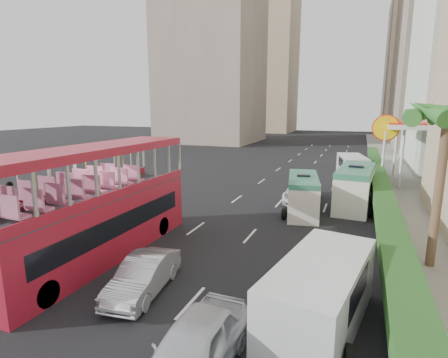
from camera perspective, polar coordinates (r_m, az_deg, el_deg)
The scene contains 17 objects.
ground_plane at distance 14.43m, azimuth -0.24°, elevation -16.02°, with size 200.00×200.00×0.00m, color black.
double_decker_bus at distance 16.54m, azimuth -20.01°, elevation -3.71°, with size 2.50×11.00×5.06m, color #A5172A.
car_silver_lane_a at distance 13.86m, azimuth -12.90°, elevation -17.56°, with size 1.40×4.00×1.32m, color silver.
van_asset at distance 26.11m, azimuth 12.65°, elevation -3.62°, with size 2.41×5.22×1.45m, color silver.
minibus_near at distance 23.14m, azimuth 12.73°, elevation -2.49°, with size 1.80×5.41×2.40m, color silver.
minibus_far at distance 25.43m, azimuth 20.57°, elevation -1.27°, with size 2.08×6.24×2.77m, color silver.
panel_van_near at distance 11.59m, azimuth 15.46°, elevation -17.69°, with size 2.18×5.45×2.18m, color silver.
panel_van_far at distance 36.16m, azimuth 20.18°, elevation 1.86°, with size 2.16×5.41×2.16m, color silver.
sidewalk at distance 37.73m, azimuth 27.49°, elevation 0.10°, with size 6.00×120.00×0.18m, color #99968C.
kerb_wall at distance 26.63m, azimuth 23.98°, elevation -2.54°, with size 0.30×44.00×1.00m, color silver.
hedge at distance 26.45m, azimuth 24.12°, elevation -0.75°, with size 1.10×44.00×0.70m, color #2D6626.
palm_tree at distance 16.53m, azimuth 31.62°, elevation -1.71°, with size 0.36×0.36×6.40m, color brown.
shell_station at distance 35.52m, azimuth 29.81°, elevation 3.61°, with size 6.50×8.00×5.50m, color silver.
tower_far_a at distance 95.94m, azimuth 30.21°, elevation 19.16°, with size 14.00×14.00×44.00m, color tan.
tower_far_b at distance 117.32m, azimuth 28.48°, elevation 16.63°, with size 14.00×14.00×40.00m, color gray.
tower_left_a at distance 75.33m, azimuth -2.05°, elevation 26.30°, with size 18.00×18.00×52.00m, color gray.
tower_left_b at distance 106.61m, azimuth 6.99°, elevation 20.16°, with size 16.00×16.00×46.00m, color tan.
Camera 1 is at (4.71, -11.91, 6.65)m, focal length 28.00 mm.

